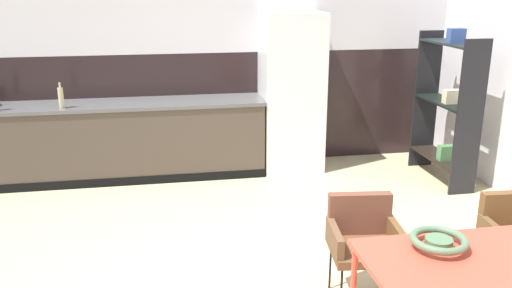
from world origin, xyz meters
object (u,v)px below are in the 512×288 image
fruit_bowl (439,241)px  bottle_oil_tall (61,98)px  open_shelf_unit (447,105)px  armchair_corner_seat (363,234)px  refrigerator_column (291,93)px

fruit_bowl → bottle_oil_tall: bottle_oil_tall is taller
fruit_bowl → open_shelf_unit: (1.61, 2.86, 0.11)m
armchair_corner_seat → fruit_bowl: size_ratio=2.27×
refrigerator_column → armchair_corner_seat: (-0.17, -2.90, -0.44)m
refrigerator_column → open_shelf_unit: (1.63, -0.72, -0.06)m
refrigerator_column → open_shelf_unit: bearing=-23.7°
armchair_corner_seat → fruit_bowl: fruit_bowl is taller
refrigerator_column → bottle_oil_tall: refrigerator_column is taller
bottle_oil_tall → open_shelf_unit: 4.28m
armchair_corner_seat → bottle_oil_tall: bearing=-41.5°
refrigerator_column → open_shelf_unit: refrigerator_column is taller
armchair_corner_seat → open_shelf_unit: 2.86m
bottle_oil_tall → refrigerator_column: bearing=4.0°
fruit_bowl → bottle_oil_tall: (-2.63, 3.39, 0.24)m
refrigerator_column → fruit_bowl: bearing=-89.7°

